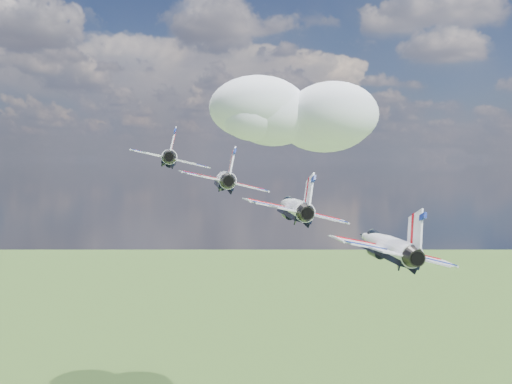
% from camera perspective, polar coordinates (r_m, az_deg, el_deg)
% --- Properties ---
extents(cloud_far, '(68.21, 53.60, 26.80)m').
position_cam_1_polar(cloud_far, '(286.77, 4.25, 7.35)').
color(cloud_far, white).
extents(jet_0, '(15.29, 18.33, 7.02)m').
position_cam_1_polar(jet_0, '(81.73, -8.53, 3.47)').
color(jet_0, silver).
extents(jet_1, '(15.29, 18.33, 7.02)m').
position_cam_1_polar(jet_1, '(71.78, -3.22, 1.32)').
color(jet_1, white).
extents(jet_2, '(15.29, 18.33, 7.02)m').
position_cam_1_polar(jet_2, '(62.77, 3.69, -1.50)').
color(jet_2, white).
extents(jet_3, '(15.29, 18.33, 7.02)m').
position_cam_1_polar(jet_3, '(55.17, 12.72, -5.14)').
color(jet_3, silver).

